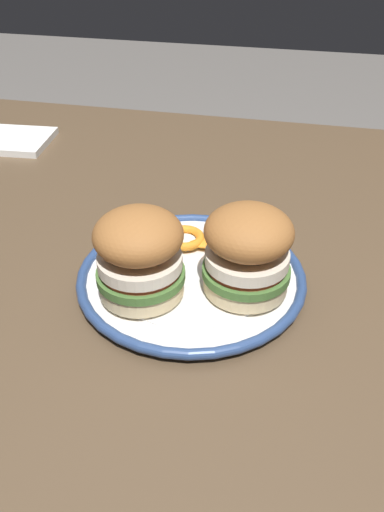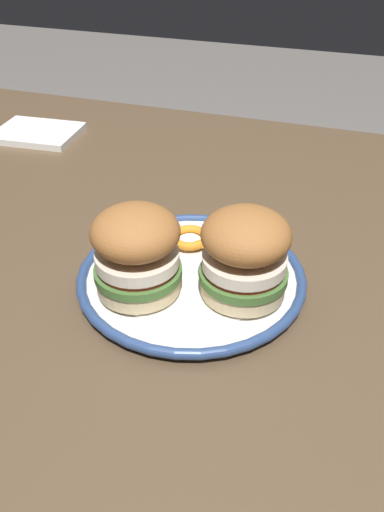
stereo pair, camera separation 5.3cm
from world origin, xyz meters
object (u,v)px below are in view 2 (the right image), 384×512
dinner_plate (192,277)px  sandwich_half_left (245,253)px  sandwich_half_right (137,250)px  dining_table (205,313)px

dinner_plate → sandwich_half_left: 0.09m
dinner_plate → sandwich_half_right: 0.09m
dinner_plate → sandwich_half_left: (0.06, -0.02, 0.06)m
dinner_plate → sandwich_half_right: (-0.05, -0.05, 0.06)m
dining_table → sandwich_half_right: bearing=-113.4°
dining_table → dinner_plate: size_ratio=4.79×
sandwich_half_right → dining_table: bearing=66.6°
sandwich_half_right → sandwich_half_left: bearing=15.7°
dinner_plate → sandwich_half_right: size_ratio=2.30×
dinner_plate → sandwich_half_left: size_ratio=2.28×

